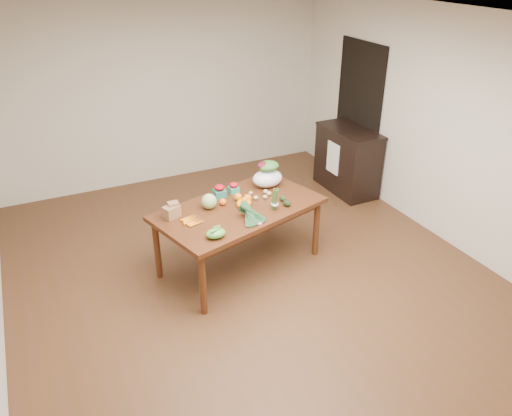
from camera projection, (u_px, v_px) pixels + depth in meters
name	position (u px, v px, depth m)	size (l,w,h in m)	color
floor	(251.00, 276.00, 5.53)	(6.00, 6.00, 0.00)	#522F1C
ceiling	(250.00, 18.00, 4.26)	(5.00, 6.00, 0.02)	white
room_walls	(251.00, 164.00, 4.89)	(5.02, 6.02, 2.70)	beige
dining_table	(240.00, 237.00, 5.56)	(1.78, 0.99, 0.75)	#4E2712
doorway_dark	(358.00, 116.00, 7.26)	(0.02, 1.00, 2.10)	black
cabinet	(347.00, 160.00, 7.28)	(0.52, 1.02, 0.94)	black
dish_towel	(333.00, 158.00, 7.14)	(0.02, 0.28, 0.45)	white
paper_bag	(172.00, 211.00, 5.14)	(0.22, 0.18, 0.16)	#956942
cabbage	(209.00, 201.00, 5.32)	(0.17, 0.17, 0.17)	#AFD178
strawberry_basket_a	(220.00, 192.00, 5.58)	(0.12, 0.12, 0.11)	#B30B1A
strawberry_basket_b	(234.00, 189.00, 5.67)	(0.11, 0.11, 0.10)	red
orange_a	(223.00, 202.00, 5.40)	(0.08, 0.08, 0.08)	orange
orange_b	(238.00, 197.00, 5.49)	(0.09, 0.09, 0.09)	orange
orange_c	(248.00, 198.00, 5.46)	(0.09, 0.09, 0.09)	orange
mandarin_cluster	(245.00, 202.00, 5.38)	(0.18, 0.18, 0.10)	#FCA10F
carrots	(192.00, 221.00, 5.09)	(0.22, 0.22, 0.03)	orange
snap_pea_bag	(216.00, 233.00, 4.80)	(0.20, 0.15, 0.09)	#4E9934
kale_bunch	(253.00, 214.00, 5.07)	(0.32, 0.40, 0.16)	#16311C
asparagus_bundle	(275.00, 199.00, 5.27)	(0.08, 0.08, 0.25)	#4F7134
potato_a	(256.00, 198.00, 5.52)	(0.06, 0.05, 0.05)	tan
potato_b	(265.00, 197.00, 5.54)	(0.05, 0.05, 0.05)	tan
potato_c	(266.00, 192.00, 5.66)	(0.06, 0.05, 0.05)	tan
potato_d	(251.00, 193.00, 5.63)	(0.05, 0.05, 0.04)	tan
potato_e	(269.00, 194.00, 5.61)	(0.06, 0.05, 0.05)	tan
avocado_a	(287.00, 203.00, 5.38)	(0.07, 0.10, 0.07)	black
avocado_b	(283.00, 198.00, 5.49)	(0.06, 0.09, 0.06)	black
salad_bag	(268.00, 175.00, 5.78)	(0.36, 0.27, 0.28)	white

